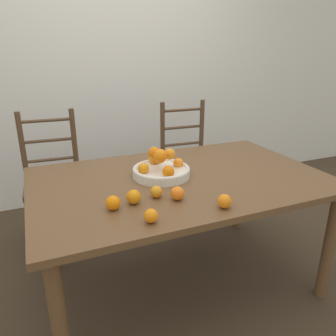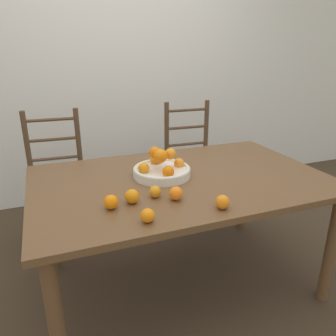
% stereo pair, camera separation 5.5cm
% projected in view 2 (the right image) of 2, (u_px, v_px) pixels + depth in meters
% --- Properties ---
extents(ground_plane, '(12.00, 12.00, 0.00)m').
position_uv_depth(ground_plane, '(179.00, 282.00, 2.17)').
color(ground_plane, '#423323').
extents(wall_back, '(8.00, 0.06, 2.60)m').
position_uv_depth(wall_back, '(116.00, 65.00, 3.11)').
color(wall_back, silver).
rests_on(wall_back, ground_plane).
extents(dining_table, '(1.69, 1.07, 0.74)m').
position_uv_depth(dining_table, '(181.00, 191.00, 1.94)').
color(dining_table, brown).
rests_on(dining_table, ground_plane).
extents(fruit_bowl, '(0.34, 0.34, 0.18)m').
position_uv_depth(fruit_bowl, '(162.00, 169.00, 1.91)').
color(fruit_bowl, silver).
rests_on(fruit_bowl, dining_table).
extents(orange_loose_0, '(0.07, 0.07, 0.07)m').
position_uv_depth(orange_loose_0, '(111.00, 202.00, 1.53)').
color(orange_loose_0, orange).
rests_on(orange_loose_0, dining_table).
extents(orange_loose_1, '(0.06, 0.06, 0.06)m').
position_uv_depth(orange_loose_1, '(148.00, 216.00, 1.41)').
color(orange_loose_1, orange).
rests_on(orange_loose_1, dining_table).
extents(orange_loose_2, '(0.07, 0.07, 0.07)m').
position_uv_depth(orange_loose_2, '(222.00, 202.00, 1.53)').
color(orange_loose_2, orange).
rests_on(orange_loose_2, dining_table).
extents(orange_loose_3, '(0.06, 0.06, 0.06)m').
position_uv_depth(orange_loose_3, '(155.00, 192.00, 1.65)').
color(orange_loose_3, orange).
rests_on(orange_loose_3, dining_table).
extents(orange_loose_4, '(0.07, 0.07, 0.07)m').
position_uv_depth(orange_loose_4, '(176.00, 193.00, 1.62)').
color(orange_loose_4, orange).
rests_on(orange_loose_4, dining_table).
extents(orange_loose_5, '(0.07, 0.07, 0.07)m').
position_uv_depth(orange_loose_5, '(132.00, 196.00, 1.58)').
color(orange_loose_5, orange).
rests_on(orange_loose_5, dining_table).
extents(chair_left, '(0.44, 0.42, 1.02)m').
position_uv_depth(chair_left, '(58.00, 182.00, 2.52)').
color(chair_left, '#513823').
rests_on(chair_left, ground_plane).
extents(chair_right, '(0.44, 0.42, 1.02)m').
position_uv_depth(chair_right, '(192.00, 164.00, 2.91)').
color(chair_right, '#513823').
rests_on(chair_right, ground_plane).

